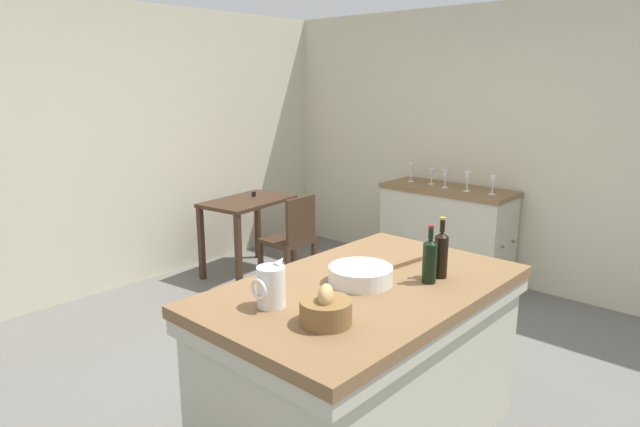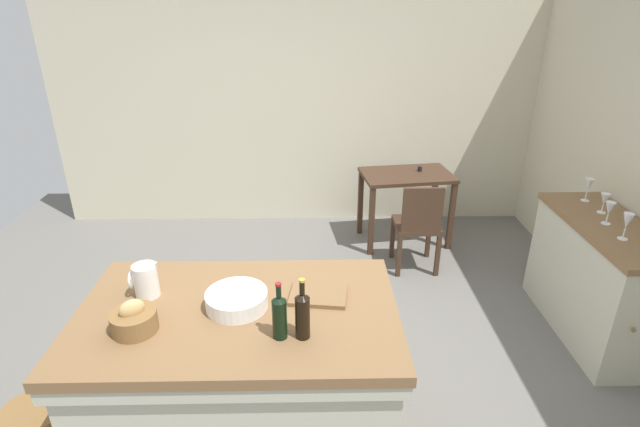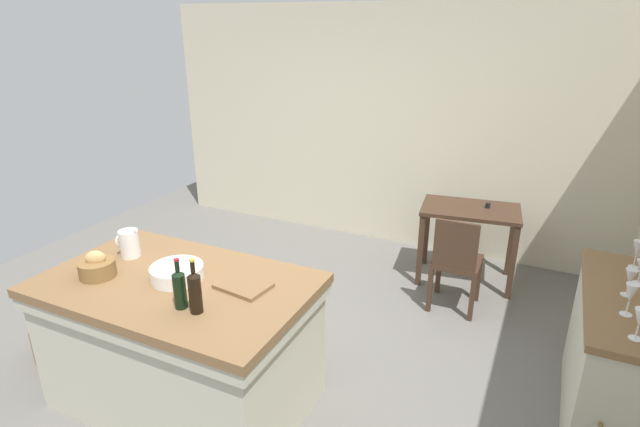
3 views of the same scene
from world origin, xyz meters
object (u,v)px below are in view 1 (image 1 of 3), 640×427
wine_glass_left (468,178)px  cutting_board (395,258)px  side_cabinet (446,233)px  wine_bottle_dark (441,253)px  wine_glass_right (432,174)px  wine_glass_far_right (411,169)px  pitcher (271,286)px  wine_glass_far_left (493,182)px  wooden_chair (292,238)px  bread_basket (326,310)px  writing_desk (248,212)px  wine_bottle_amber (430,260)px  island_table (363,359)px  wine_glass_middle (445,176)px  wash_bowl (361,275)px

wine_glass_left → cutting_board: bearing=-163.0°
side_cabinet → wine_bottle_dark: 2.56m
wine_glass_right → wine_glass_far_right: size_ratio=0.83×
wine_glass_right → side_cabinet: bearing=-99.9°
pitcher → wine_glass_far_left: (3.02, 0.36, 0.03)m
wooden_chair → bread_basket: bearing=-131.8°
writing_desk → wine_glass_left: size_ratio=5.15×
wine_bottle_dark → side_cabinet: bearing=28.4°
wine_bottle_amber → wine_glass_left: bearing=23.2°
island_table → writing_desk: size_ratio=1.75×
pitcher → wine_glass_far_right: (3.08, 1.26, 0.04)m
island_table → wine_glass_far_left: bearing=11.4°
wine_bottle_dark → pitcher: bearing=156.5°
bread_basket → wine_glass_right: (3.06, 1.33, 0.06)m
island_table → wine_glass_middle: 2.74m
side_cabinet → wine_bottle_dark: (-2.20, -1.19, 0.57)m
writing_desk → wine_glass_middle: wine_glass_middle is taller
writing_desk → wine_bottle_dark: 2.96m
wine_bottle_amber → wine_glass_far_left: wine_bottle_amber is taller
writing_desk → wine_bottle_dark: wine_bottle_dark is taller
writing_desk → pitcher: size_ratio=4.19×
wooden_chair → wine_bottle_dark: wine_bottle_dark is taller
wooden_chair → wine_glass_far_left: 1.89m
writing_desk → wine_glass_far_right: size_ratio=5.19×
wine_glass_left → wine_glass_middle: (0.02, 0.24, -0.01)m
wooden_chair → wash_bowl: (-1.38, -1.89, 0.47)m
writing_desk → island_table: bearing=-118.5°
wine_glass_far_left → wine_glass_far_right: (0.07, 0.90, 0.01)m
wine_glass_right → wine_glass_left: bearing=-102.4°
pitcher → wash_bowl: pitcher is taller
cutting_board → wine_glass_middle: wine_glass_middle is taller
bread_basket → wine_bottle_dark: bearing=-4.6°
writing_desk → pitcher: (-1.88, -2.38, 0.37)m
cutting_board → wine_bottle_dark: (-0.08, -0.34, 0.12)m
wash_bowl → wine_glass_far_right: 2.93m
pitcher → wine_glass_right: bearing=18.4°
wine_glass_right → wine_glass_middle: bearing=-111.2°
wooden_chair → cutting_board: 2.09m
side_cabinet → writing_desk: size_ratio=1.32×
wooden_chair → cutting_board: size_ratio=2.87×
wine_bottle_dark → wine_glass_left: size_ratio=1.72×
bread_basket → cutting_board: (0.91, 0.27, -0.05)m
wine_bottle_dark → wine_glass_middle: bearing=29.2°
island_table → wine_bottle_amber: bearing=-43.4°
wine_glass_middle → wine_glass_right: 0.21m
wine_bottle_dark → wine_glass_middle: 2.47m
wash_bowl → wine_glass_right: 2.83m
wooden_chair → wine_glass_far_left: size_ratio=5.19×
pitcher → wine_bottle_amber: size_ratio=0.76×
wine_bottle_dark → wine_glass_middle: size_ratio=1.93×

